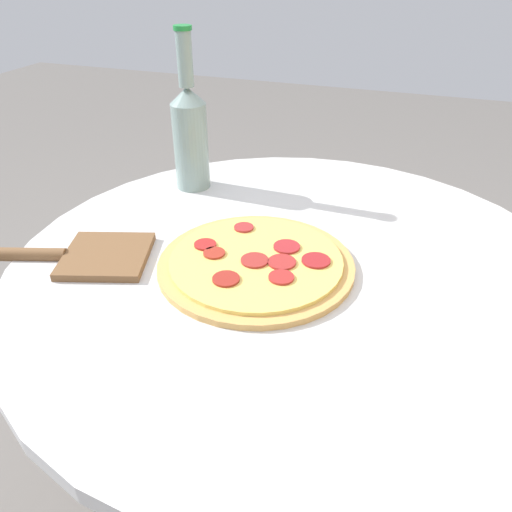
% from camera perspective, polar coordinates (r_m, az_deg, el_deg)
% --- Properties ---
extents(table, '(0.89, 0.89, 0.70)m').
position_cam_1_polar(table, '(0.88, 3.99, -9.88)').
color(table, silver).
rests_on(table, ground_plane).
extents(pizza, '(0.30, 0.30, 0.02)m').
position_cam_1_polar(pizza, '(0.76, 0.02, -0.77)').
color(pizza, tan).
rests_on(pizza, table).
extents(beer_bottle, '(0.07, 0.07, 0.30)m').
position_cam_1_polar(beer_bottle, '(1.00, -7.55, 13.83)').
color(beer_bottle, gray).
rests_on(beer_bottle, table).
extents(pizza_paddle, '(0.16, 0.30, 0.02)m').
position_cam_1_polar(pizza_paddle, '(0.83, -19.33, 0.07)').
color(pizza_paddle, brown).
rests_on(pizza_paddle, table).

